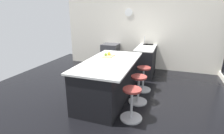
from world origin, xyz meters
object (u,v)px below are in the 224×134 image
stool_by_window (143,79)px  stool_near_camera (132,105)px  kitchen_island (108,79)px  oven_range (110,56)px  stool_middle (138,90)px  apple_yellow (109,53)px  apple_green (106,54)px  cutting_board (109,56)px

stool_by_window → stool_near_camera: (1.41, 0.00, 0.00)m
kitchen_island → stool_by_window: (-0.70, 0.74, -0.17)m
oven_range → stool_middle: bearing=32.6°
apple_yellow → apple_green: 0.11m
stool_near_camera → apple_green: apple_green is taller
apple_yellow → apple_green: apple_yellow is taller
apple_green → stool_near_camera: bearing=41.4°
stool_middle → apple_green: size_ratio=8.99×
stool_near_camera → apple_yellow: 1.63m
stool_near_camera → apple_yellow: (-1.17, -0.89, 0.70)m
oven_range → cutting_board: 2.17m
oven_range → kitchen_island: bearing=18.3°
kitchen_island → stool_by_window: 1.04m
oven_range → apple_yellow: 2.13m
cutting_board → stool_near_camera: bearing=38.4°
stool_middle → stool_near_camera: (0.70, 0.00, 0.00)m
stool_near_camera → stool_by_window: bearing=180.0°
stool_middle → apple_yellow: size_ratio=7.45×
stool_near_camera → cutting_board: cutting_board is taller
stool_middle → kitchen_island: bearing=-90.0°
apple_yellow → apple_green: size_ratio=1.21×
stool_by_window → stool_middle: bearing=0.0°
kitchen_island → stool_by_window: size_ratio=3.40×
kitchen_island → cutting_board: (-0.41, -0.14, 0.48)m
stool_near_camera → cutting_board: size_ratio=1.82×
stool_by_window → kitchen_island: bearing=-46.6°
oven_range → apple_green: size_ratio=12.33×
kitchen_island → stool_middle: (0.00, 0.74, -0.17)m
stool_near_camera → cutting_board: 1.56m
kitchen_island → apple_yellow: size_ratio=25.32×
oven_range → stool_by_window: 2.30m
stool_by_window → cutting_board: (0.30, -0.88, 0.65)m
oven_range → apple_yellow: bearing=18.4°
stool_near_camera → apple_yellow: bearing=-142.7°
cutting_board → apple_green: apple_green is taller
stool_middle → stool_near_camera: same height
stool_near_camera → apple_green: 1.59m
apple_green → kitchen_island: bearing=28.8°
cutting_board → apple_yellow: bearing=-169.6°
kitchen_island → stool_middle: kitchen_island is taller
apple_yellow → apple_green: bearing=-31.1°
apple_yellow → cutting_board: bearing=10.4°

